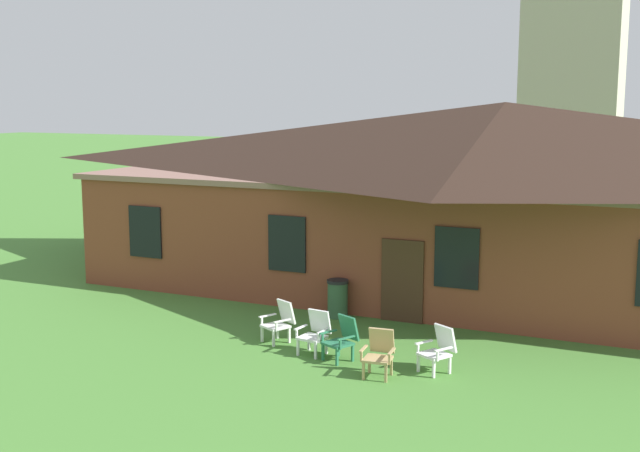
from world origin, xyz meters
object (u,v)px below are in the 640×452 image
lawn_chair_by_porch (280,320)px  lawn_chair_near_door (315,331)px  lawn_chair_left_end (342,337)px  lawn_chair_right_end (439,348)px  trash_bin (338,298)px  lawn_chair_middle (379,352)px

lawn_chair_by_porch → lawn_chair_near_door: 1.20m
lawn_chair_left_end → lawn_chair_right_end: size_ratio=1.00×
lawn_chair_right_end → lawn_chair_left_end: bearing=-176.5°
trash_bin → lawn_chair_near_door: bearing=-75.9°
lawn_chair_by_porch → trash_bin: size_ratio=0.98×
lawn_chair_middle → lawn_chair_right_end: (1.03, 0.74, 0.00)m
lawn_chair_by_porch → trash_bin: (0.37, 2.49, -0.00)m
lawn_chair_near_door → trash_bin: bearing=104.1°
lawn_chair_by_porch → lawn_chair_right_end: same height
lawn_chair_right_end → lawn_chair_middle: bearing=-144.3°
lawn_chair_right_end → trash_bin: size_ratio=0.98×
lawn_chair_near_door → lawn_chair_by_porch: bearing=158.1°
lawn_chair_by_porch → lawn_chair_left_end: bearing=-18.6°
lawn_chair_near_door → lawn_chair_left_end: (0.72, -0.17, 0.00)m
lawn_chair_middle → lawn_chair_by_porch: bearing=157.2°
lawn_chair_near_door → lawn_chair_middle: size_ratio=1.00×
lawn_chair_near_door → trash_bin: 3.03m
lawn_chair_by_porch → lawn_chair_left_end: (1.83, -0.61, 0.00)m
lawn_chair_middle → lawn_chair_left_end: bearing=150.5°
lawn_chair_near_door → trash_bin: trash_bin is taller
lawn_chair_near_door → lawn_chair_left_end: size_ratio=1.00×
lawn_chair_left_end → lawn_chair_middle: (1.08, -0.61, 0.00)m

